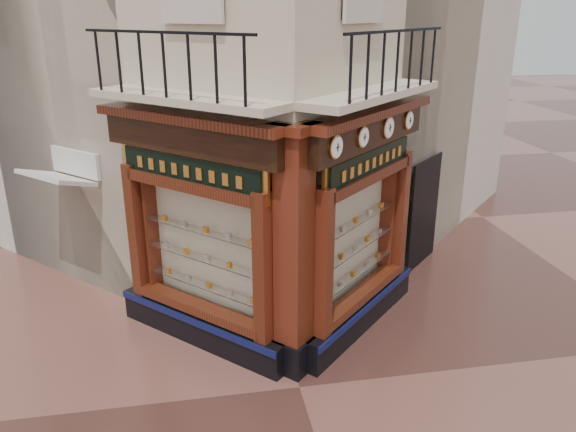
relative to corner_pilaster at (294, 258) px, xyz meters
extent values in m
plane|color=#43251F|center=(0.00, -0.50, -1.95)|extent=(80.00, 80.00, 0.00)
cube|color=beige|center=(-2.47, 8.13, 3.55)|extent=(11.31, 11.31, 11.00)
cube|color=beige|center=(2.47, 8.13, 3.55)|extent=(11.31, 11.31, 11.00)
cube|color=black|center=(-1.44, 1.04, -1.67)|extent=(2.72, 2.72, 0.55)
cube|color=#0C1240|center=(-1.57, 0.91, -1.46)|extent=(2.50, 2.50, 0.12)
cube|color=#37170A|center=(-0.45, 0.05, -0.17)|extent=(0.37, 0.37, 2.45)
cube|color=#37170A|center=(-2.43, 2.03, -0.17)|extent=(0.37, 0.37, 2.45)
cube|color=beige|center=(-1.20, 1.27, -0.20)|extent=(1.80, 1.80, 2.10)
cube|color=black|center=(-1.42, 1.05, 1.65)|extent=(2.69, 2.69, 0.50)
cube|color=#37170A|center=(-1.47, 1.00, 1.96)|extent=(2.86, 2.86, 0.14)
cube|color=black|center=(1.44, 1.04, -1.67)|extent=(2.72, 2.72, 0.55)
cube|color=#0C1240|center=(1.57, 0.91, -1.46)|extent=(2.50, 2.50, 0.12)
cube|color=#37170A|center=(0.45, 0.05, -0.17)|extent=(0.37, 0.37, 2.45)
cube|color=#37170A|center=(2.43, 2.03, -0.17)|extent=(0.37, 0.37, 2.45)
cube|color=beige|center=(1.20, 1.27, -0.20)|extent=(1.80, 1.80, 2.10)
cube|color=black|center=(1.42, 1.05, 1.65)|extent=(2.69, 2.69, 0.50)
cube|color=#37170A|center=(1.47, 1.00, 1.96)|extent=(2.86, 2.86, 0.14)
cube|color=black|center=(0.00, 0.00, -1.67)|extent=(0.78, 0.78, 0.55)
cube|color=#37170A|center=(0.00, 0.00, 0.25)|extent=(0.64, 0.64, 3.50)
cube|color=#37170A|center=(0.00, 0.00, 1.96)|extent=(0.85, 0.85, 0.14)
cube|color=beige|center=(-1.48, 0.99, 2.25)|extent=(2.97, 2.97, 0.12)
cube|color=black|center=(-1.72, 0.76, 3.20)|extent=(2.36, 2.36, 0.04)
cube|color=beige|center=(1.48, 0.99, 2.25)|extent=(2.97, 2.97, 0.12)
cube|color=black|center=(1.72, 0.76, 3.20)|extent=(2.36, 2.36, 0.04)
cylinder|color=#B1743B|center=(0.59, -0.01, 1.67)|extent=(0.28, 0.28, 0.35)
cylinder|color=white|center=(0.61, -0.03, 1.67)|extent=(0.22, 0.22, 0.30)
cube|color=black|center=(0.62, -0.04, 1.67)|extent=(0.02, 0.02, 0.12)
cube|color=black|center=(0.62, -0.04, 1.67)|extent=(0.07, 0.07, 0.01)
cylinder|color=#B1743B|center=(1.16, 0.57, 1.67)|extent=(0.27, 0.27, 0.33)
cylinder|color=white|center=(1.19, 0.55, 1.67)|extent=(0.22, 0.22, 0.29)
cube|color=black|center=(1.20, 0.54, 1.67)|extent=(0.02, 0.02, 0.11)
cube|color=black|center=(1.20, 0.54, 1.67)|extent=(0.07, 0.07, 0.01)
cylinder|color=#B1743B|center=(1.80, 1.20, 1.67)|extent=(0.30, 0.30, 0.37)
cylinder|color=white|center=(1.82, 1.18, 1.67)|extent=(0.24, 0.24, 0.32)
cube|color=black|center=(1.83, 1.17, 1.67)|extent=(0.02, 0.02, 0.12)
cube|color=black|center=(1.83, 1.17, 1.67)|extent=(0.07, 0.07, 0.01)
cylinder|color=#B1743B|center=(2.38, 1.78, 1.67)|extent=(0.27, 0.27, 0.33)
cylinder|color=white|center=(2.40, 1.76, 1.67)|extent=(0.22, 0.22, 0.29)
cube|color=black|center=(2.41, 1.75, 1.67)|extent=(0.02, 0.02, 0.11)
cube|color=black|center=(2.41, 1.75, 1.67)|extent=(0.07, 0.07, 0.01)
cube|color=gold|center=(-1.45, 1.03, 1.15)|extent=(2.20, 2.20, 0.59)
cube|color=black|center=(-1.48, 1.00, 1.15)|extent=(2.05, 2.05, 0.44)
cube|color=gold|center=(1.45, 1.03, 1.15)|extent=(2.08, 2.08, 0.56)
cube|color=black|center=(1.48, 1.00, 1.15)|extent=(1.94, 1.94, 0.42)
camera|label=1|loc=(-1.44, -7.53, 3.47)|focal=35.00mm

